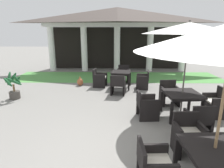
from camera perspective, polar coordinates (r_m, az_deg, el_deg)
The scene contains 19 objects.
ground_plane at distance 3.96m, azimuth 2.91°, elevation -23.41°, with size 60.00×60.00×0.00m, color gray.
background_pavilion at distance 12.46m, azimuth 1.55°, elevation 17.83°, with size 9.56×2.71×3.90m.
lawn_strip at distance 10.82m, azimuth 1.55°, elevation 2.14°, with size 11.36×2.64×0.01m, color #519347.
patio_table_near_foreground at distance 5.97m, azimuth 20.17°, elevation -3.35°, with size 1.04×1.04×0.76m.
patio_umbrella_near_foreground at distance 5.69m, azimuth 21.97°, elevation 14.96°, with size 2.54×2.54×2.78m.
patio_chair_near_foreground_north at distance 6.97m, azimuth 16.70°, elevation -2.68°, with size 0.63×0.60×0.82m.
patio_chair_near_foreground_east at distance 6.52m, azimuth 28.48°, elevation -4.98°, with size 0.54×0.64×0.88m.
patio_chair_near_foreground_south at distance 5.19m, azimuth 24.36°, elevation -9.84°, with size 0.59×0.55×0.84m.
patio_chair_near_foreground_west at distance 5.74m, azimuth 10.25°, elevation -6.27°, with size 0.61×0.63×0.79m.
patio_table_mid_left at distance 3.58m, azimuth 28.15°, elevation -17.67°, with size 0.97×0.97×0.73m.
patio_chair_mid_left_north at distance 4.41m, azimuth 21.74°, elevation -13.89°, with size 0.59×0.53×0.84m.
patio_chair_mid_left_west at distance 3.39m, azimuth 12.40°, elevation -23.03°, with size 0.56×0.60×0.80m.
patio_table_mid_right at distance 8.64m, azimuth 2.69°, elevation 3.04°, with size 0.96×0.96×0.74m.
patio_chair_mid_right_north at distance 9.66m, azimuth 3.34°, elevation 2.96°, with size 0.65×0.66×0.83m.
patio_chair_mid_right_east at distance 8.65m, azimuth 9.26°, elevation 1.18°, with size 0.61×0.67×0.81m.
patio_chair_mid_right_west at distance 8.86m, azimuth -3.77°, elevation 1.69°, with size 0.64×0.65×0.82m.
patio_chair_mid_right_south at distance 7.73m, azimuth 1.84°, elevation -0.20°, with size 0.64×0.66×0.83m.
potted_palm_left_edge at distance 8.12m, azimuth -27.15°, elevation -1.26°, with size 0.72×0.70×1.05m.
terracotta_urn at distance 9.18m, azimuth -9.49°, elevation 0.63°, with size 0.29×0.29×0.43m.
Camera 1 is at (-0.14, -3.08, 2.48)m, focal length 30.71 mm.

